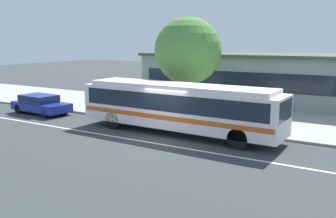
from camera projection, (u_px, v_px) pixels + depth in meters
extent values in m
plane|color=#33393C|center=(161.00, 139.00, 18.47)|extent=(120.00, 120.00, 0.00)
cube|color=#999E94|center=(215.00, 115.00, 24.24)|extent=(60.00, 8.00, 0.12)
cube|color=silver|center=(153.00, 143.00, 17.79)|extent=(56.00, 0.16, 0.01)
cube|color=white|center=(178.00, 107.00, 19.40)|extent=(11.40, 2.77, 2.01)
cube|color=white|center=(178.00, 86.00, 19.19)|extent=(10.48, 2.45, 0.24)
cube|color=#19232D|center=(178.00, 100.00, 19.32)|extent=(10.72, 2.77, 0.89)
cube|color=#D4541A|center=(178.00, 114.00, 19.46)|extent=(11.17, 2.79, 0.24)
cube|color=#19232D|center=(285.00, 110.00, 16.36)|extent=(0.19, 2.12, 0.97)
cylinder|color=black|center=(254.00, 130.00, 18.42)|extent=(1.01, 0.31, 1.00)
cylinder|color=black|center=(238.00, 139.00, 16.65)|extent=(1.01, 0.31, 1.00)
cylinder|color=black|center=(136.00, 114.00, 22.36)|extent=(1.01, 0.31, 1.00)
cylinder|color=black|center=(113.00, 120.00, 20.60)|extent=(1.01, 0.31, 1.00)
cube|color=navy|center=(41.00, 106.00, 24.93)|extent=(4.43, 2.11, 0.55)
cube|color=navy|center=(39.00, 98.00, 24.95)|extent=(2.52, 1.77, 0.50)
cube|color=#19232D|center=(39.00, 98.00, 24.95)|extent=(2.56, 1.80, 0.32)
cylinder|color=black|center=(65.00, 109.00, 24.84)|extent=(0.65, 0.26, 0.64)
cylinder|color=black|center=(45.00, 113.00, 23.51)|extent=(0.65, 0.26, 0.64)
cylinder|color=black|center=(39.00, 105.00, 26.41)|extent=(0.65, 0.26, 0.64)
cylinder|color=black|center=(18.00, 109.00, 25.09)|extent=(0.65, 0.26, 0.64)
cylinder|color=#715C62|center=(143.00, 110.00, 23.24)|extent=(0.14, 0.14, 0.89)
cylinder|color=#715C62|center=(145.00, 110.00, 23.36)|extent=(0.14, 0.14, 0.89)
cylinder|color=gold|center=(144.00, 99.00, 23.17)|extent=(0.37, 0.37, 0.57)
sphere|color=#CCB48E|center=(144.00, 93.00, 23.09)|extent=(0.22, 0.22, 0.22)
cylinder|color=#666252|center=(156.00, 111.00, 23.20)|extent=(0.14, 0.14, 0.84)
cylinder|color=#666252|center=(157.00, 110.00, 23.36)|extent=(0.14, 0.14, 0.84)
cylinder|color=#CA3541|center=(156.00, 99.00, 23.15)|extent=(0.43, 0.43, 0.59)
sphere|color=tan|center=(156.00, 93.00, 23.08)|extent=(0.23, 0.23, 0.23)
cylinder|color=navy|center=(210.00, 119.00, 20.79)|extent=(0.14, 0.14, 0.82)
cylinder|color=navy|center=(209.00, 118.00, 20.95)|extent=(0.14, 0.14, 0.82)
cylinder|color=#316EB2|center=(210.00, 106.00, 20.74)|extent=(0.48, 0.48, 0.63)
sphere|color=tan|center=(210.00, 99.00, 20.66)|extent=(0.21, 0.21, 0.21)
cylinder|color=gray|center=(265.00, 112.00, 18.82)|extent=(0.08, 0.08, 2.32)
cube|color=yellow|center=(266.00, 94.00, 18.65)|extent=(0.11, 0.44, 0.56)
cylinder|color=brown|center=(188.00, 94.00, 24.21)|extent=(0.34, 0.34, 2.64)
sphere|color=#4F843A|center=(188.00, 51.00, 23.69)|extent=(4.39, 4.39, 4.39)
cube|color=gray|center=(260.00, 80.00, 29.34)|extent=(18.36, 6.84, 3.71)
cube|color=#19232D|center=(246.00, 81.00, 26.39)|extent=(16.89, 0.04, 1.33)
cube|color=#404738|center=(261.00, 55.00, 28.98)|extent=(18.76, 7.24, 0.24)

